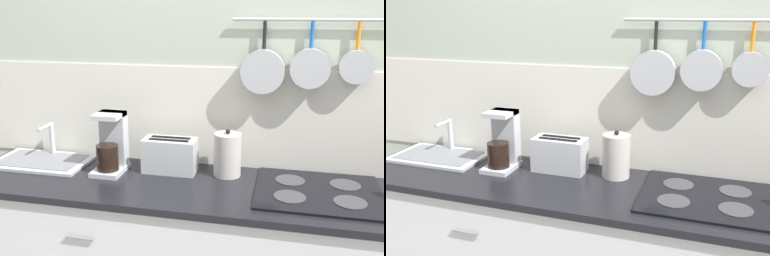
# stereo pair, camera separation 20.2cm
# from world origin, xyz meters

# --- Properties ---
(wall_back) EXTENTS (7.20, 0.15, 2.60)m
(wall_back) POSITION_xyz_m (0.00, 0.34, 1.28)
(wall_back) COLOR #B2BCA8
(wall_back) RESTS_ON ground_plane
(countertop) EXTENTS (2.88, 0.60, 0.03)m
(countertop) POSITION_xyz_m (0.00, 0.00, 0.89)
(countertop) COLOR black
(countertop) RESTS_ON cabinet_base
(sink_basin) EXTENTS (0.53, 0.33, 0.20)m
(sink_basin) POSITION_xyz_m (-1.13, 0.12, 0.92)
(sink_basin) COLOR #B7BABF
(sink_basin) RESTS_ON countertop
(coffee_maker) EXTENTS (0.15, 0.21, 0.32)m
(coffee_maker) POSITION_xyz_m (-0.70, 0.10, 1.04)
(coffee_maker) COLOR #B7BABF
(coffee_maker) RESTS_ON countertop
(toaster) EXTENTS (0.29, 0.14, 0.18)m
(toaster) POSITION_xyz_m (-0.39, 0.15, 1.00)
(toaster) COLOR #B7BABF
(toaster) RESTS_ON countertop
(kettle) EXTENTS (0.14, 0.14, 0.25)m
(kettle) POSITION_xyz_m (-0.09, 0.17, 1.02)
(kettle) COLOR beige
(kettle) RESTS_ON countertop
(cooktop) EXTENTS (0.58, 0.50, 0.01)m
(cooktop) POSITION_xyz_m (0.36, 0.04, 0.91)
(cooktop) COLOR black
(cooktop) RESTS_ON countertop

